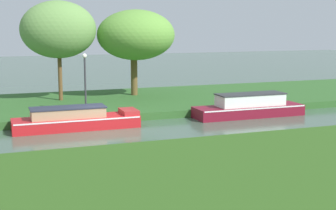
# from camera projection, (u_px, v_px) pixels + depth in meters

# --- Properties ---
(ground_plane) EXTENTS (120.00, 120.00, 0.00)m
(ground_plane) POSITION_uv_depth(u_px,v_px,m) (108.00, 132.00, 22.86)
(ground_plane) COLOR #3F5846
(riverbank_far) EXTENTS (72.00, 10.00, 0.40)m
(riverbank_far) POSITION_uv_depth(u_px,v_px,m) (82.00, 105.00, 29.32)
(riverbank_far) COLOR #2D5B26
(riverbank_far) RESTS_ON ground_plane
(riverbank_near) EXTENTS (72.00, 10.00, 0.40)m
(riverbank_near) POSITION_uv_depth(u_px,v_px,m) (176.00, 187.00, 14.48)
(riverbank_near) COLOR #2D541A
(riverbank_near) RESTS_ON ground_plane
(red_barge) EXTENTS (6.04, 1.63, 1.10)m
(red_barge) POSITION_uv_depth(u_px,v_px,m) (76.00, 119.00, 23.45)
(red_barge) COLOR red
(red_barge) RESTS_ON ground_plane
(maroon_narrowboat) EXTENTS (6.20, 1.69, 1.28)m
(maroon_narrowboat) POSITION_uv_depth(u_px,v_px,m) (249.00, 107.00, 26.66)
(maroon_narrowboat) COLOR maroon
(maroon_narrowboat) RESTS_ON ground_plane
(willow_tree_left) EXTENTS (4.56, 3.47, 6.04)m
(willow_tree_left) POSITION_uv_depth(u_px,v_px,m) (59.00, 30.00, 29.16)
(willow_tree_left) COLOR brown
(willow_tree_left) RESTS_ON riverbank_far
(willow_tree_centre) EXTENTS (5.01, 4.59, 5.56)m
(willow_tree_centre) POSITION_uv_depth(u_px,v_px,m) (136.00, 35.00, 30.98)
(willow_tree_centre) COLOR brown
(willow_tree_centre) RESTS_ON riverbank_far
(lamp_post) EXTENTS (0.24, 0.24, 3.12)m
(lamp_post) POSITION_uv_depth(u_px,v_px,m) (85.00, 76.00, 25.35)
(lamp_post) COLOR #333338
(lamp_post) RESTS_ON riverbank_far
(mooring_post_near) EXTENTS (0.18, 0.18, 0.63)m
(mooring_post_near) POSITION_uv_depth(u_px,v_px,m) (238.00, 100.00, 28.05)
(mooring_post_near) COLOR #433525
(mooring_post_near) RESTS_ON riverbank_far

